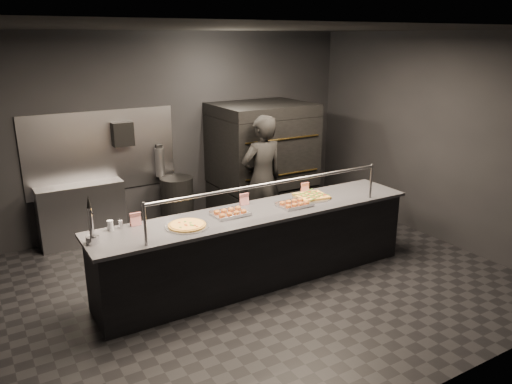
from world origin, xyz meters
TOP-DOWN VIEW (x-y plane):
  - room at (-0.02, 0.05)m, footprint 6.04×6.00m
  - service_counter at (0.00, -0.00)m, footprint 4.10×0.78m
  - pizza_oven at (1.20, 1.90)m, footprint 1.50×1.23m
  - prep_shelf at (-1.60, 2.32)m, footprint 1.20×0.35m
  - towel_dispenser at (-0.90, 2.39)m, footprint 0.30×0.20m
  - fire_extinguisher at (-0.35, 2.40)m, footprint 0.14×0.14m
  - beer_tap at (-1.95, 0.02)m, footprint 0.13×0.19m
  - round_pizza at (-0.95, -0.05)m, footprint 0.48×0.48m
  - slider_tray_a at (-0.36, 0.05)m, footprint 0.43×0.33m
  - slider_tray_b at (0.47, -0.07)m, footprint 0.41×0.31m
  - square_pizza at (0.85, 0.09)m, footprint 0.50×0.50m
  - condiment_jar at (-1.67, 0.28)m, footprint 0.17×0.07m
  - tent_cards at (-0.19, 0.28)m, footprint 2.42×0.04m
  - trash_bin at (-0.20, 2.13)m, footprint 0.51×0.51m
  - worker at (0.72, 1.10)m, footprint 0.70×0.48m

SIDE VIEW (x-z plane):
  - trash_bin at x=-0.20m, z-range 0.00..0.84m
  - prep_shelf at x=-1.60m, z-range 0.00..0.90m
  - service_counter at x=0.00m, z-range -0.22..1.15m
  - round_pizza at x=-0.95m, z-range 0.92..0.95m
  - worker at x=0.72m, z-range 0.00..1.87m
  - square_pizza at x=0.85m, z-range 0.92..0.96m
  - slider_tray_b at x=0.47m, z-range 0.91..0.98m
  - slider_tray_a at x=-0.36m, z-range 0.91..0.98m
  - pizza_oven at x=1.20m, z-range 0.01..1.92m
  - condiment_jar at x=-1.67m, z-range 0.92..1.03m
  - tent_cards at x=-0.19m, z-range 0.92..1.07m
  - fire_extinguisher at x=-0.35m, z-range 0.81..1.31m
  - beer_tap at x=-1.95m, z-range 0.81..1.32m
  - room at x=-0.02m, z-range 0.00..3.00m
  - towel_dispenser at x=-0.90m, z-range 1.38..1.73m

